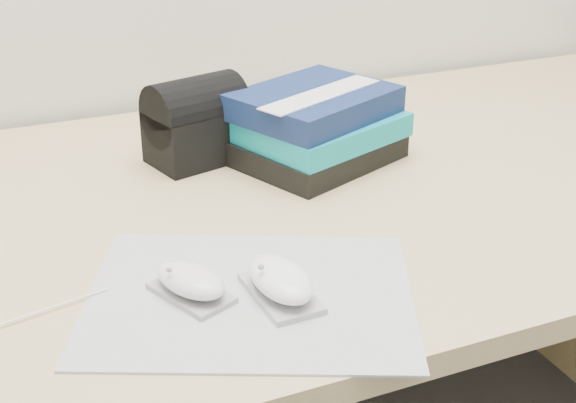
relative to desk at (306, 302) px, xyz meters
name	(u,v)px	position (x,y,z in m)	size (l,w,h in m)	color
desk	(306,302)	(0.00, 0.00, 0.00)	(1.60, 0.80, 0.73)	tan
mousepad	(250,296)	(-0.20, -0.30, 0.24)	(0.34, 0.27, 0.00)	#92939A
mouse_rear	(191,282)	(-0.26, -0.28, 0.25)	(0.08, 0.11, 0.04)	#98979A
mouse_front	(281,281)	(-0.18, -0.31, 0.26)	(0.06, 0.11, 0.04)	#A5A5A8
usb_cable	(19,319)	(-0.43, -0.25, 0.24)	(0.00, 0.00, 0.19)	white
book_stack	(317,127)	(0.02, 0.02, 0.29)	(0.27, 0.25, 0.11)	black
pouch	(196,121)	(-0.14, 0.09, 0.30)	(0.15, 0.12, 0.13)	black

